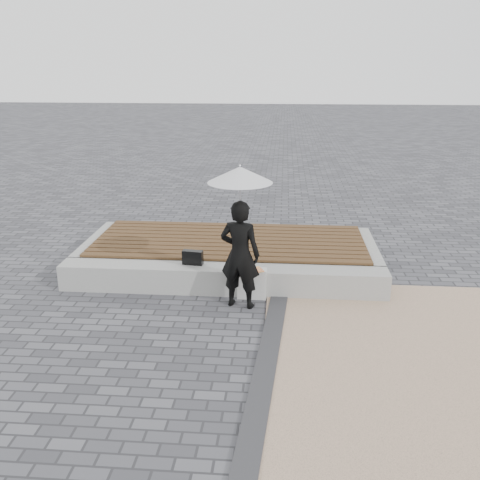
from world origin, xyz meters
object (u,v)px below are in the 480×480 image
at_px(parasol, 240,175).
at_px(woman, 240,255).
at_px(seating_ledge, 222,279).
at_px(canvas_tote, 252,283).
at_px(handbag, 193,258).

bearing_deg(parasol, woman, 0.00).
xyz_separation_m(seating_ledge, parasol, (0.32, -0.50, 1.72)).
bearing_deg(woman, canvas_tote, -105.33).
bearing_deg(handbag, parasol, -28.62).
relative_size(woman, handbag, 5.01).
xyz_separation_m(parasol, canvas_tote, (0.15, 0.30, -1.69)).
bearing_deg(seating_ledge, canvas_tote, -23.28).
xyz_separation_m(woman, handbag, (-0.77, 0.56, -0.27)).
relative_size(seating_ledge, canvas_tote, 11.05).
xyz_separation_m(handbag, canvas_tote, (0.93, -0.27, -0.28)).
height_order(parasol, canvas_tote, parasol).
distance_m(woman, handbag, 0.99).
height_order(seating_ledge, parasol, parasol).
relative_size(seating_ledge, handbag, 15.98).
relative_size(parasol, handbag, 3.61).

